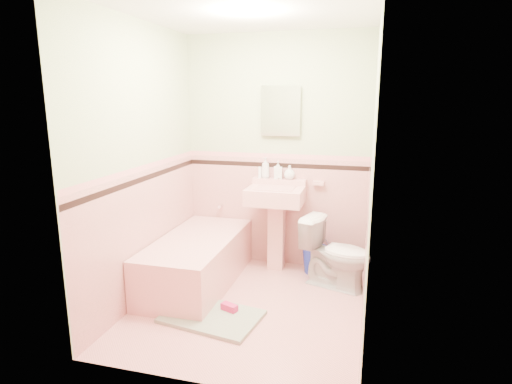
% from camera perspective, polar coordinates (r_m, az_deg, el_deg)
% --- Properties ---
extents(floor, '(2.20, 2.20, 0.00)m').
position_cam_1_polar(floor, '(3.95, -0.98, -15.11)').
color(floor, pink).
rests_on(floor, ground).
extents(ceiling, '(2.20, 2.20, 0.00)m').
position_cam_1_polar(ceiling, '(3.56, -1.14, 23.38)').
color(ceiling, white).
rests_on(ceiling, ground).
extents(wall_back, '(2.50, 0.00, 2.50)m').
position_cam_1_polar(wall_back, '(4.60, 2.76, 5.28)').
color(wall_back, beige).
rests_on(wall_back, ground).
extents(wall_front, '(2.50, 0.00, 2.50)m').
position_cam_1_polar(wall_front, '(2.52, -7.97, -0.93)').
color(wall_front, beige).
rests_on(wall_front, ground).
extents(wall_left, '(0.00, 2.50, 2.50)m').
position_cam_1_polar(wall_left, '(3.93, -15.22, 3.61)').
color(wall_left, beige).
rests_on(wall_left, ground).
extents(wall_right, '(0.00, 2.50, 2.50)m').
position_cam_1_polar(wall_right, '(3.41, 15.35, 2.26)').
color(wall_right, beige).
rests_on(wall_right, ground).
extents(wainscot_back, '(2.00, 0.00, 2.00)m').
position_cam_1_polar(wainscot_back, '(4.71, 2.65, -2.60)').
color(wainscot_back, pink).
rests_on(wainscot_back, ground).
extents(wainscot_front, '(2.00, 0.00, 2.00)m').
position_cam_1_polar(wainscot_front, '(2.76, -7.45, -14.12)').
color(wainscot_front, pink).
rests_on(wainscot_front, ground).
extents(wainscot_left, '(0.00, 2.20, 2.20)m').
position_cam_1_polar(wainscot_left, '(4.08, -14.54, -5.45)').
color(wainscot_left, pink).
rests_on(wainscot_left, ground).
extents(wainscot_right, '(0.00, 2.20, 2.20)m').
position_cam_1_polar(wainscot_right, '(3.58, 14.55, -8.02)').
color(wainscot_right, pink).
rests_on(wainscot_right, ground).
extents(accent_back, '(2.00, 0.00, 2.00)m').
position_cam_1_polar(accent_back, '(4.60, 2.69, 3.65)').
color(accent_back, black).
rests_on(accent_back, ground).
extents(accent_front, '(2.00, 0.00, 2.00)m').
position_cam_1_polar(accent_front, '(2.57, -7.73, -3.66)').
color(accent_front, black).
rests_on(accent_front, ground).
extents(accent_left, '(0.00, 2.20, 2.20)m').
position_cam_1_polar(accent_left, '(3.95, -14.88, 1.74)').
color(accent_left, black).
rests_on(accent_left, ground).
extents(accent_right, '(0.00, 2.20, 2.20)m').
position_cam_1_polar(accent_right, '(3.43, 14.92, 0.14)').
color(accent_right, black).
rests_on(accent_right, ground).
extents(cap_back, '(2.00, 0.00, 2.00)m').
position_cam_1_polar(cap_back, '(4.58, 2.71, 4.88)').
color(cap_back, pink).
rests_on(cap_back, ground).
extents(cap_front, '(2.00, 0.00, 2.00)m').
position_cam_1_polar(cap_front, '(2.55, -7.80, -1.50)').
color(cap_front, pink).
rests_on(cap_front, ground).
extents(cap_left, '(0.00, 2.20, 2.20)m').
position_cam_1_polar(cap_left, '(3.93, -14.96, 3.17)').
color(cap_left, pink).
rests_on(cap_left, ground).
extents(cap_right, '(0.00, 2.20, 2.20)m').
position_cam_1_polar(cap_right, '(3.41, 15.02, 1.78)').
color(cap_right, pink).
rests_on(cap_right, ground).
extents(bathtub, '(0.70, 1.50, 0.45)m').
position_cam_1_polar(bathtub, '(4.33, -7.91, -9.36)').
color(bathtub, pink).
rests_on(bathtub, floor).
extents(tub_faucet, '(0.04, 0.12, 0.04)m').
position_cam_1_polar(tub_faucet, '(4.84, -4.76, -1.85)').
color(tub_faucet, silver).
rests_on(tub_faucet, wall_back).
extents(sink, '(0.58, 0.48, 0.92)m').
position_cam_1_polar(sink, '(4.53, 2.62, -5.09)').
color(sink, pink).
rests_on(sink, floor).
extents(sink_faucet, '(0.02, 0.02, 0.10)m').
position_cam_1_polar(sink_faucet, '(4.54, 3.07, 1.35)').
color(sink_faucet, silver).
rests_on(sink_faucet, sink).
extents(medicine_cabinet, '(0.36, 0.04, 0.45)m').
position_cam_1_polar(medicine_cabinet, '(4.52, 3.37, 10.88)').
color(medicine_cabinet, white).
rests_on(medicine_cabinet, wall_back).
extents(soap_dish, '(0.12, 0.07, 0.04)m').
position_cam_1_polar(soap_dish, '(4.53, 8.43, 1.21)').
color(soap_dish, pink).
rests_on(soap_dish, wall_back).
extents(soap_bottle_left, '(0.11, 0.11, 0.22)m').
position_cam_1_polar(soap_bottle_left, '(4.59, 1.29, 3.29)').
color(soap_bottle_left, '#B2B2B2').
rests_on(soap_bottle_left, sink).
extents(soap_bottle_mid, '(0.10, 0.11, 0.19)m').
position_cam_1_polar(soap_bottle_mid, '(4.56, 2.98, 3.00)').
color(soap_bottle_mid, '#B2B2B2').
rests_on(soap_bottle_mid, sink).
extents(soap_bottle_right, '(0.15, 0.15, 0.15)m').
position_cam_1_polar(soap_bottle_right, '(4.54, 4.55, 2.67)').
color(soap_bottle_right, '#B2B2B2').
rests_on(soap_bottle_right, sink).
extents(tube, '(0.04, 0.04, 0.12)m').
position_cam_1_polar(tube, '(4.61, 0.53, 2.68)').
color(tube, white).
rests_on(tube, sink).
extents(toilet, '(0.76, 0.57, 0.69)m').
position_cam_1_polar(toilet, '(4.26, 10.82, -8.13)').
color(toilet, white).
rests_on(toilet, floor).
extents(bucket, '(0.37, 0.37, 0.28)m').
position_cam_1_polar(bucket, '(4.62, 8.02, -9.04)').
color(bucket, '#192EA5').
rests_on(bucket, floor).
extents(bath_mat, '(0.87, 0.65, 0.03)m').
position_cam_1_polar(bath_mat, '(3.76, -5.98, -16.37)').
color(bath_mat, gray).
rests_on(bath_mat, floor).
extents(shoe, '(0.16, 0.12, 0.06)m').
position_cam_1_polar(shoe, '(3.80, -3.62, -15.26)').
color(shoe, '#BF1E59').
rests_on(shoe, bath_mat).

